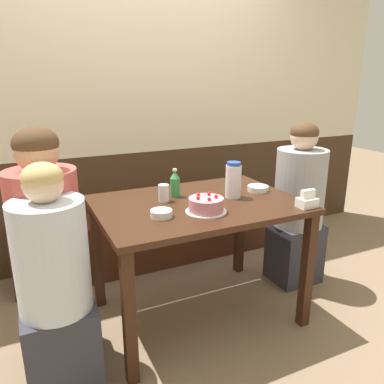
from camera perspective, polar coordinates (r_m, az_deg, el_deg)
The scene contains 14 objects.
ground_plane at distance 2.60m, azimuth 0.80°, elevation -17.95°, with size 12.00×12.00×0.00m, color #846B51.
back_wall at distance 3.12m, azimuth -7.79°, elevation 12.39°, with size 4.80×0.04×2.50m.
bench_seat at distance 3.17m, azimuth -5.83°, elevation -6.76°, with size 2.17×0.38×0.44m.
dining_table at distance 2.29m, azimuth 0.87°, elevation -4.02°, with size 1.21×0.86×0.78m.
birthday_cake at distance 2.07m, azimuth 2.16°, elevation -1.99°, with size 0.23×0.23×0.10m.
water_pitcher at distance 2.32m, azimuth 6.32°, elevation 1.80°, with size 0.10×0.10×0.22m.
soju_bottle at distance 2.33m, azimuth -2.61°, elevation 1.29°, with size 0.06×0.06×0.18m.
napkin_holder at distance 2.25m, azimuth 17.15°, elevation -1.30°, with size 0.11×0.08×0.11m.
bowl_soup_white at distance 2.50m, azimuth 10.00°, elevation 0.54°, with size 0.14×0.14×0.04m.
bowl_rice_small at distance 2.01m, azimuth -4.70°, elevation -3.29°, with size 0.12×0.12×0.04m.
glass_water_tall at distance 2.25m, azimuth -4.33°, elevation -0.15°, with size 0.07×0.07×0.10m.
person_teal_shirt at distance 1.91m, azimuth -20.08°, elevation -13.81°, with size 0.34×0.33×1.15m.
person_pale_blue_shirt at distance 2.08m, azimuth -20.98°, elevation -8.69°, with size 0.35×0.35×1.27m.
person_grey_tee at distance 2.84m, azimuth 15.87°, elevation -2.20°, with size 0.36×0.36×1.20m.
Camera 1 is at (-0.94, -1.92, 1.48)m, focal length 35.00 mm.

